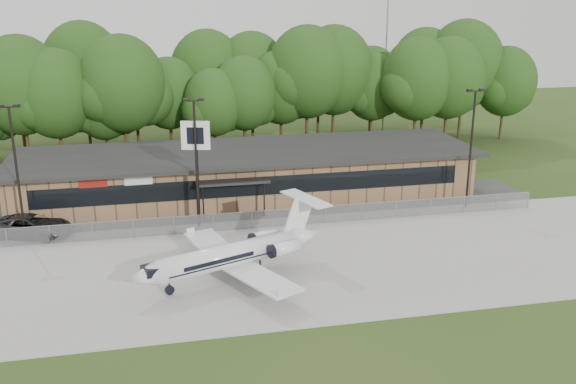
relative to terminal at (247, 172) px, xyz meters
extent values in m
plane|color=#294117|center=(0.00, -23.94, -2.18)|extent=(160.00, 160.00, 0.00)
cube|color=#9E9B93|center=(0.00, -15.94, -2.14)|extent=(64.00, 18.00, 0.08)
cube|color=#383835|center=(0.00, -4.44, -2.15)|extent=(50.00, 9.00, 0.06)
cube|color=#886244|center=(0.00, 0.06, -0.18)|extent=(40.00, 10.00, 4.00)
cube|color=black|center=(0.00, -4.96, 0.12)|extent=(36.00, 0.08, 1.60)
cube|color=black|center=(0.00, -0.44, 1.97)|extent=(41.00, 11.50, 0.30)
cube|color=black|center=(-2.00, -5.54, 0.82)|extent=(6.00, 1.60, 0.20)
cube|color=maroon|center=(-13.00, -4.99, 1.22)|extent=(2.20, 0.06, 0.70)
cube|color=silver|center=(-9.50, -4.99, 1.22)|extent=(2.20, 0.06, 0.70)
cube|color=gray|center=(0.00, -8.94, -1.43)|extent=(46.00, 0.03, 1.50)
cube|color=gray|center=(0.00, -8.94, -0.68)|extent=(46.00, 0.04, 0.04)
cylinder|color=gray|center=(22.00, 24.06, 10.32)|extent=(0.20, 0.20, 25.00)
cylinder|color=black|center=(-18.00, -7.44, 2.82)|extent=(0.18, 0.18, 10.00)
cube|color=black|center=(-18.00, -7.44, 7.87)|extent=(1.20, 0.12, 0.12)
cube|color=black|center=(-18.55, -7.44, 7.94)|extent=(0.45, 0.30, 0.22)
cube|color=black|center=(-17.45, -7.44, 7.94)|extent=(0.45, 0.30, 0.22)
cylinder|color=black|center=(-5.00, -7.44, 2.82)|extent=(0.18, 0.18, 10.00)
cube|color=black|center=(-5.00, -7.44, 7.87)|extent=(1.20, 0.12, 0.12)
cube|color=black|center=(-5.55, -7.44, 7.94)|extent=(0.45, 0.30, 0.22)
cube|color=black|center=(-4.45, -7.44, 7.94)|extent=(0.45, 0.30, 0.22)
cylinder|color=black|center=(18.00, -7.44, 2.82)|extent=(0.18, 0.18, 10.00)
cube|color=black|center=(18.00, -7.44, 7.87)|extent=(1.20, 0.12, 0.12)
cube|color=black|center=(17.45, -7.44, 7.94)|extent=(0.45, 0.30, 0.22)
cube|color=black|center=(18.55, -7.44, 7.94)|extent=(0.45, 0.30, 0.22)
cylinder|color=silver|center=(-3.96, -17.84, -0.53)|extent=(9.61, 4.95, 1.55)
cone|color=silver|center=(-9.39, -19.94, -0.53)|extent=(2.37, 2.15, 1.55)
cone|color=silver|center=(1.57, -15.70, -0.38)|extent=(2.55, 2.22, 1.55)
cube|color=silver|center=(-2.35, -20.65, -0.96)|extent=(4.09, 6.20, 0.12)
cube|color=silver|center=(-4.66, -14.68, -0.96)|extent=(4.09, 6.20, 0.12)
cylinder|color=silver|center=(-0.26, -17.71, -0.38)|extent=(2.31, 1.59, 0.87)
cylinder|color=silver|center=(-1.14, -15.45, -0.38)|extent=(2.31, 1.59, 0.87)
cube|color=silver|center=(1.11, -15.88, 1.03)|extent=(2.27, 0.99, 2.92)
cube|color=silver|center=(1.66, -15.67, 2.24)|extent=(2.79, 4.62, 0.10)
cube|color=black|center=(-8.75, -19.69, -0.25)|extent=(1.33, 1.44, 0.49)
cube|color=black|center=(-2.33, -17.21, -1.84)|extent=(1.56, 2.45, 0.68)
cylinder|color=black|center=(-7.76, -19.31, -1.84)|extent=(0.75, 0.75, 0.21)
imported|color=#333436|center=(-17.57, -6.95, -1.32)|extent=(6.73, 4.66, 1.71)
cylinder|color=black|center=(-4.95, -7.14, 1.84)|extent=(0.29, 0.29, 8.04)
cube|color=silver|center=(-4.95, -7.14, 5.16)|extent=(2.21, 0.77, 2.21)
cube|color=black|center=(-4.98, -7.27, 5.16)|extent=(1.28, 0.35, 1.31)
camera|label=1|loc=(-8.23, -55.59, 15.63)|focal=40.00mm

